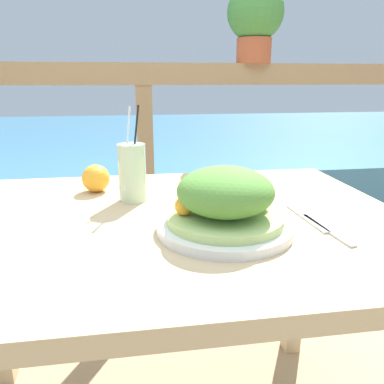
{
  "coord_description": "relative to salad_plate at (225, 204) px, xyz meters",
  "views": [
    {
      "loc": [
        -0.04,
        -0.84,
        1.05
      ],
      "look_at": [
        0.08,
        -0.01,
        0.79
      ],
      "focal_mm": 35.0,
      "sensor_mm": 36.0,
      "label": 1
    }
  ],
  "objects": [
    {
      "name": "salad_plate",
      "position": [
        0.0,
        0.0,
        0.0
      ],
      "size": [
        0.29,
        0.29,
        0.14
      ],
      "color": "silver",
      "rests_on": "patio_table"
    },
    {
      "name": "drink_glass",
      "position": [
        -0.19,
        0.24,
        0.02
      ],
      "size": [
        0.07,
        0.08,
        0.25
      ],
      "color": "beige",
      "rests_on": "patio_table"
    },
    {
      "name": "sea_backdrop",
      "position": [
        -0.14,
        3.45,
        -0.55
      ],
      "size": [
        12.0,
        4.0,
        0.49
      ],
      "color": "teal",
      "rests_on": "ground_plane"
    },
    {
      "name": "potted_plant",
      "position": [
        0.34,
        0.95,
        0.5
      ],
      "size": [
        0.24,
        0.24,
        0.33
      ],
      "color": "#A34C2D",
      "rests_on": "railing_fence"
    },
    {
      "name": "orange_near_glass",
      "position": [
        -0.3,
        0.34,
        -0.02
      ],
      "size": [
        0.08,
        0.08,
        0.08
      ],
      "color": "#F9A328",
      "rests_on": "patio_table"
    },
    {
      "name": "knife",
      "position": [
        0.21,
        0.04,
        -0.06
      ],
      "size": [
        0.03,
        0.18,
        0.0
      ],
      "color": "silver",
      "rests_on": "patio_table"
    },
    {
      "name": "fork",
      "position": [
        0.22,
        -0.03,
        -0.06
      ],
      "size": [
        0.03,
        0.18,
        0.0
      ],
      "color": "silver",
      "rests_on": "patio_table"
    },
    {
      "name": "patio_table",
      "position": [
        -0.14,
        0.11,
        -0.15
      ],
      "size": [
        1.2,
        0.83,
        0.73
      ],
      "color": "tan",
      "rests_on": "ground_plane"
    },
    {
      "name": "railing_fence",
      "position": [
        -0.14,
        0.95,
        0.04
      ],
      "size": [
        2.8,
        0.08,
        1.11
      ],
      "color": "#937551",
      "rests_on": "ground_plane"
    }
  ]
}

